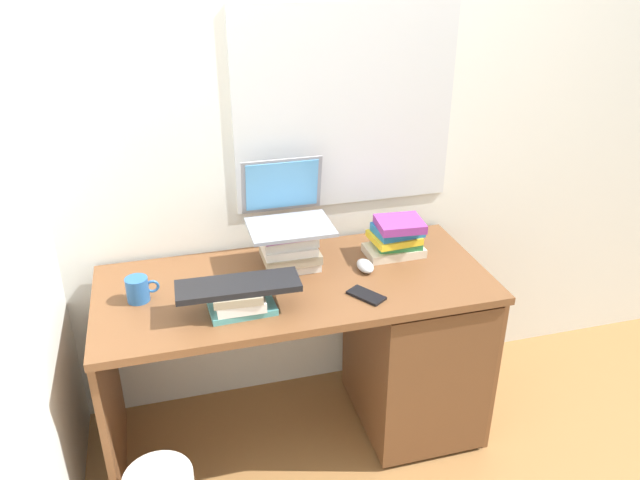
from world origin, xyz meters
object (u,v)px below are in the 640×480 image
(laptop, at_px, (287,209))
(book_stack_tall, at_px, (289,248))
(book_stack_keyboard_riser, at_px, (240,300))
(cell_phone, at_px, (366,295))
(desk, at_px, (387,343))
(computer_mouse, at_px, (365,266))
(keyboard, at_px, (238,286))
(book_stack_side, at_px, (396,237))
(mug, at_px, (138,289))

(laptop, bearing_deg, book_stack_tall, -94.89)
(book_stack_keyboard_riser, xyz_separation_m, cell_phone, (0.45, -0.03, -0.04))
(desk, distance_m, computer_mouse, 0.37)
(keyboard, xyz_separation_m, cell_phone, (0.45, -0.03, -0.09))
(book_stack_tall, height_order, laptop, laptop)
(book_stack_keyboard_riser, distance_m, computer_mouse, 0.53)
(book_stack_side, bearing_deg, keyboard, -159.44)
(laptop, distance_m, mug, 0.62)
(book_stack_side, xyz_separation_m, computer_mouse, (-0.16, -0.09, -0.06))
(book_stack_tall, xyz_separation_m, mug, (-0.57, -0.11, -0.03))
(book_stack_side, distance_m, cell_phone, 0.36)
(book_stack_tall, distance_m, book_stack_keyboard_riser, 0.36)
(keyboard, bearing_deg, desk, 13.15)
(desk, height_order, book_stack_tall, book_stack_tall)
(mug, bearing_deg, cell_phone, -13.48)
(book_stack_keyboard_riser, height_order, book_stack_side, book_stack_side)
(mug, bearing_deg, computer_mouse, -0.14)
(book_stack_side, bearing_deg, computer_mouse, -149.91)
(keyboard, bearing_deg, mug, 156.15)
(desk, xyz_separation_m, mug, (-0.94, 0.04, 0.38))
(book_stack_keyboard_riser, distance_m, laptop, 0.44)
(desk, relative_size, book_stack_side, 6.31)
(mug, xyz_separation_m, cell_phone, (0.78, -0.19, -0.04))
(desk, relative_size, cell_phone, 10.79)
(desk, height_order, mug, mug)
(desk, distance_m, book_stack_side, 0.44)
(book_stack_side, distance_m, laptop, 0.46)
(book_stack_keyboard_riser, distance_m, book_stack_side, 0.72)
(mug, bearing_deg, desk, -2.45)
(desk, distance_m, keyboard, 0.76)
(book_stack_keyboard_riser, bearing_deg, keyboard, -156.74)
(book_stack_keyboard_riser, relative_size, mug, 1.98)
(laptop, bearing_deg, cell_phone, -59.08)
(book_stack_keyboard_riser, height_order, mug, mug)
(book_stack_tall, height_order, book_stack_side, book_stack_tall)
(desk, height_order, book_stack_keyboard_riser, book_stack_keyboard_riser)
(cell_phone, bearing_deg, laptop, 87.30)
(book_stack_side, distance_m, mug, 1.01)
(book_stack_tall, distance_m, mug, 0.58)
(laptop, bearing_deg, keyboard, -126.99)
(computer_mouse, height_order, mug, mug)
(book_stack_tall, xyz_separation_m, laptop, (0.00, 0.05, 0.14))
(book_stack_keyboard_riser, bearing_deg, computer_mouse, 17.21)
(keyboard, xyz_separation_m, mug, (-0.33, 0.16, -0.05))
(computer_mouse, relative_size, mug, 0.90)
(desk, height_order, laptop, laptop)
(desk, relative_size, book_stack_tall, 6.63)
(book_stack_tall, xyz_separation_m, cell_phone, (0.21, -0.30, -0.07))
(desk, xyz_separation_m, book_stack_tall, (-0.37, 0.15, 0.42))
(book_stack_side, distance_m, keyboard, 0.72)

